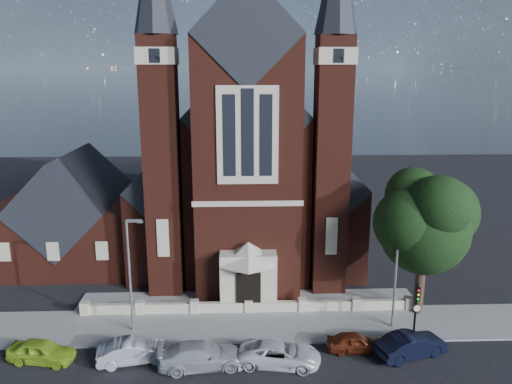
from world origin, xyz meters
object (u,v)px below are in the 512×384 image
street_lamp_left (131,270)px  street_lamp_right (398,266)px  street_tree (428,225)px  car_dark_red (355,342)px  car_silver_a (134,351)px  church (245,163)px  parish_hall (75,218)px  traffic_signal (417,304)px  car_navy (411,345)px  car_white_suv (280,354)px  car_lime_van (42,351)px  car_silver_b (202,355)px

street_lamp_left → street_lamp_right: 18.00m
street_tree → car_dark_red: bearing=-141.9°
street_tree → street_lamp_left: bearing=-175.2°
car_silver_a → street_lamp_right: bearing=-90.6°
church → car_silver_a: (-7.21, -22.57, -7.46)m
church → street_tree: bearing=-53.8°
parish_hall → car_silver_a: 19.97m
traffic_signal → car_navy: (-0.92, -2.02, -1.81)m
parish_hall → street_lamp_left: (8.09, -14.00, 0.59)m
street_lamp_right → car_navy: street_lamp_right is taller
car_silver_a → car_white_suv: car_silver_a is taller
car_silver_a → street_lamp_left: bearing=-1.5°
parish_hall → car_lime_van: 18.00m
church → car_lime_van: 26.87m
parish_hall → traffic_signal: bearing=-30.0°
car_dark_red → car_white_suv: bearing=106.2°
parish_hall → street_lamp_right: parish_hall is taller
car_lime_van → car_silver_a: (5.68, -0.21, 0.03)m
street_lamp_right → traffic_signal: size_ratio=2.02×
car_silver_b → car_dark_red: car_silver_b is taller
car_dark_red → car_navy: size_ratio=0.77×
car_navy → car_dark_red: bearing=58.9°
car_silver_a → car_navy: size_ratio=0.95×
street_tree → street_lamp_left: (-20.51, -1.71, -2.36)m
street_lamp_right → car_white_suv: 10.10m
church → street_tree: 21.38m
car_lime_van → street_tree: bearing=-68.5°
car_lime_van → car_silver_a: size_ratio=0.93×
traffic_signal → car_white_suv: traffic_signal is taller
street_lamp_right → car_silver_b: 14.28m
parish_hall → street_tree: street_tree is taller
church → car_dark_red: size_ratio=9.65×
traffic_signal → car_silver_a: traffic_signal is taller
street_tree → car_silver_a: street_tree is taller
car_dark_red → street_tree: bearing=-50.5°
car_dark_red → car_navy: bearing=-100.4°
car_lime_van → car_white_suv: size_ratio=0.82×
car_silver_b → car_dark_red: bearing=-88.1°
car_lime_van → car_navy: car_navy is taller
car_silver_a → street_tree: bearing=-87.4°
church → street_lamp_right: (10.09, -18.94, -3.59)m
street_lamp_right → car_navy: bearing=-90.2°
traffic_signal → car_silver_b: bearing=-168.9°
car_silver_a → car_navy: bearing=-102.4°
car_dark_red → car_lime_van: bearing=92.9°
traffic_signal → car_dark_red: traffic_signal is taller
church → traffic_signal: church is taller
parish_hall → car_navy: parish_hall is taller
street_lamp_left → traffic_signal: bearing=-4.8°
street_lamp_left → car_lime_van: street_lamp_left is taller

